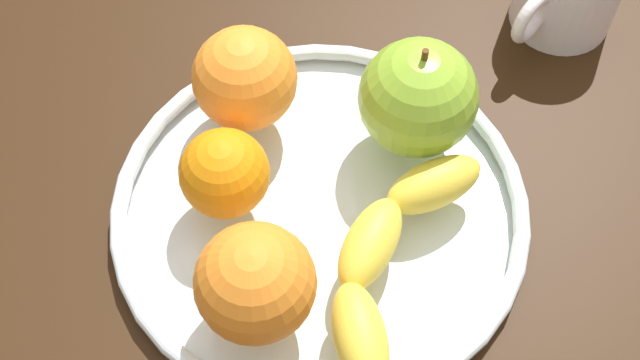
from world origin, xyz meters
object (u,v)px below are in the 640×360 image
banana (389,257)px  orange_front_right (245,79)px  orange_back_right (255,283)px  fruit_bowl (320,209)px  orange_center (224,173)px  apple (418,98)px

banana → orange_front_right: (-2.76, -16.01, 2.11)cm
banana → orange_back_right: orange_back_right is taller
banana → fruit_bowl: bearing=-112.5°
fruit_bowl → banana: size_ratio=1.55×
orange_back_right → orange_center: 8.70cm
orange_back_right → orange_center: size_ratio=1.24×
fruit_bowl → apple: bearing=174.5°
orange_front_right → orange_center: 7.55cm
orange_back_right → orange_center: (-4.40, -7.47, -0.72)cm
orange_front_right → orange_center: (6.15, 4.33, -0.69)cm
fruit_bowl → orange_front_right: size_ratio=3.90×
fruit_bowl → orange_back_right: bearing=16.6°
orange_back_right → banana: bearing=151.6°
apple → orange_front_right: size_ratio=1.22×
fruit_bowl → apple: 10.32cm
banana → orange_front_right: bearing=-116.9°
apple → orange_center: (12.96, -5.84, -1.12)cm
fruit_bowl → banana: bearing=84.6°
banana → orange_front_right: size_ratio=2.52×
orange_center → fruit_bowl: bearing=129.0°
banana → orange_center: size_ratio=3.09×
apple → orange_front_right: apple is taller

